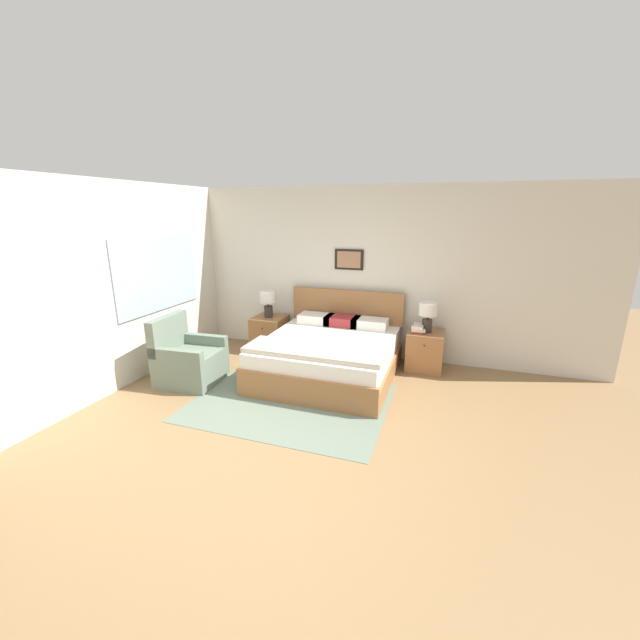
{
  "coord_description": "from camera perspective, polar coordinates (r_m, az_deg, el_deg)",
  "views": [
    {
      "loc": [
        1.5,
        -2.9,
        2.23
      ],
      "look_at": [
        -0.05,
        1.62,
        0.89
      ],
      "focal_mm": 22.0,
      "sensor_mm": 36.0,
      "label": 1
    }
  ],
  "objects": [
    {
      "name": "armchair",
      "position": [
        5.55,
        -18.63,
        -5.61
      ],
      "size": [
        0.79,
        0.79,
        0.9
      ],
      "rotation": [
        0.0,
        0.0,
        -1.49
      ],
      "color": "slate",
      "rests_on": "ground_plane"
    },
    {
      "name": "book_hardcover_middle",
      "position": [
        5.75,
        14.08,
        -1.26
      ],
      "size": [
        0.22,
        0.26,
        0.04
      ],
      "rotation": [
        0.0,
        0.0,
        0.12
      ],
      "color": "silver",
      "rests_on": "book_thick_bottom"
    },
    {
      "name": "table_lamp_by_door",
      "position": [
        5.71,
        15.43,
        1.02
      ],
      "size": [
        0.25,
        0.25,
        0.43
      ],
      "color": "#2D2823",
      "rests_on": "nightstand_by_door"
    },
    {
      "name": "book_novel_upper",
      "position": [
        5.73,
        14.11,
        -0.87
      ],
      "size": [
        0.15,
        0.27,
        0.04
      ],
      "rotation": [
        0.0,
        0.0,
        -0.01
      ],
      "color": "silver",
      "rests_on": "book_hardcover_middle"
    },
    {
      "name": "nightstand_near_window",
      "position": [
        6.5,
        -7.31,
        -1.95
      ],
      "size": [
        0.51,
        0.53,
        0.56
      ],
      "color": "#936038",
      "rests_on": "ground_plane"
    },
    {
      "name": "table_lamp_near_window",
      "position": [
        6.35,
        -7.57,
        2.88
      ],
      "size": [
        0.25,
        0.25,
        0.43
      ],
      "color": "#2D2823",
      "rests_on": "nightstand_near_window"
    },
    {
      "name": "wall_left",
      "position": [
        6.0,
        -23.24,
        5.46
      ],
      "size": [
        0.08,
        5.35,
        2.6
      ],
      "color": "beige",
      "rests_on": "ground_plane"
    },
    {
      "name": "wall_back",
      "position": [
        6.14,
        4.6,
        6.86
      ],
      "size": [
        7.33,
        0.09,
        2.6
      ],
      "color": "beige",
      "rests_on": "ground_plane"
    },
    {
      "name": "nightstand_by_door",
      "position": [
        5.89,
        15.02,
        -4.27
      ],
      "size": [
        0.51,
        0.53,
        0.56
      ],
      "color": "#936038",
      "rests_on": "ground_plane"
    },
    {
      "name": "bed",
      "position": [
        5.45,
        1.32,
        -5.1
      ],
      "size": [
        1.76,
        1.92,
        1.05
      ],
      "color": "#936038",
      "rests_on": "ground_plane"
    },
    {
      "name": "area_rug_main",
      "position": [
        4.85,
        -4.35,
        -11.77
      ],
      "size": [
        2.3,
        1.77,
        0.01
      ],
      "color": "slate",
      "rests_on": "ground_plane"
    },
    {
      "name": "ground_plane",
      "position": [
        3.95,
        -7.35,
        -18.87
      ],
      "size": [
        16.0,
        16.0,
        0.0
      ],
      "primitive_type": "plane",
      "color": "olive"
    },
    {
      "name": "book_thick_bottom",
      "position": [
        5.75,
        14.06,
        -1.56
      ],
      "size": [
        0.17,
        0.24,
        0.03
      ],
      "rotation": [
        0.0,
        0.0,
        0.09
      ],
      "color": "#B7332D",
      "rests_on": "nightstand_by_door"
    }
  ]
}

